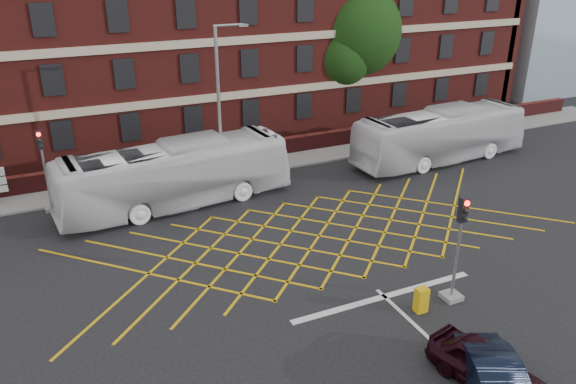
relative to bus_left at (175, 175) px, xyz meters
name	(u,v)px	position (x,y,z in m)	size (l,w,h in m)	color
ground	(340,255)	(5.18, -8.22, -1.70)	(120.00, 120.00, 0.00)	black
victorian_building	(195,17)	(5.43, 13.78, 6.14)	(51.00, 12.17, 20.40)	maroon
boundary_wall	(239,153)	(5.18, 4.78, -1.15)	(56.00, 0.50, 1.10)	#4D1415
far_pavement	(245,165)	(5.18, 3.78, -1.64)	(60.00, 3.00, 0.12)	slate
glass_block	(546,32)	(39.18, 12.78, 3.30)	(14.00, 10.00, 10.00)	#99B2BF
box_junction_hatching	(319,236)	(5.18, -6.22, -1.69)	(11.50, 0.12, 0.02)	#CC990C
stop_line	(384,297)	(5.18, -11.72, -1.69)	(8.00, 0.30, 0.02)	silver
bus_left	(175,175)	(0.00, 0.00, 0.00)	(2.85, 12.17, 3.39)	silver
bus_right	(440,135)	(16.73, -0.34, -0.04)	(2.79, 11.91, 3.32)	silver
car_navy	(497,384)	(5.07, -17.73, -1.01)	(1.46, 4.18, 1.38)	black
car_maroon	(490,368)	(5.39, -17.10, -1.01)	(1.61, 4.00, 1.36)	black
deciduous_tree	(352,37)	(16.12, 9.80, 4.62)	(7.46, 7.13, 10.39)	black
traffic_light_near	(456,259)	(7.46, -12.88, 0.07)	(0.70, 0.70, 4.27)	slate
traffic_light_far	(47,178)	(-6.06, 2.04, 0.07)	(0.70, 0.70, 4.27)	slate
street_lamp	(222,136)	(2.95, 1.09, 1.36)	(2.25, 1.00, 8.90)	slate
utility_cabinet	(421,300)	(5.87, -13.05, -1.20)	(0.46, 0.37, 0.98)	gold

